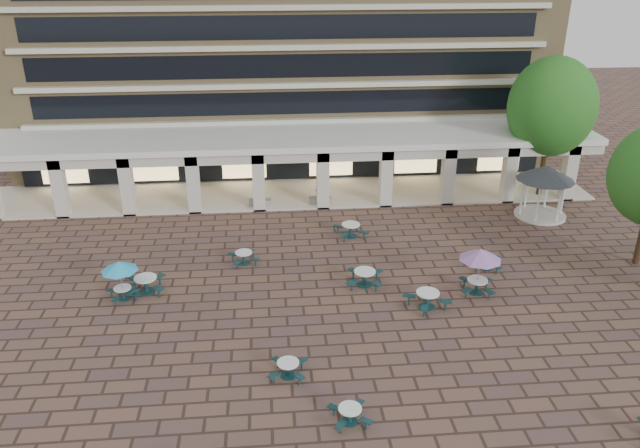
# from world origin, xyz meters

# --- Properties ---
(ground) EXTENTS (120.00, 120.00, 0.00)m
(ground) POSITION_xyz_m (0.00, 0.00, 0.00)
(ground) COLOR brown
(ground) RESTS_ON ground
(retail_arcade) EXTENTS (42.00, 6.60, 4.40)m
(retail_arcade) POSITION_xyz_m (0.00, 14.80, 3.00)
(retail_arcade) COLOR white
(retail_arcade) RESTS_ON ground
(picnic_table_1) EXTENTS (1.62, 1.62, 0.66)m
(picnic_table_1) POSITION_xyz_m (1.21, -8.24, 0.40)
(picnic_table_1) COLOR #163E42
(picnic_table_1) RESTS_ON ground
(picnic_table_2) EXTENTS (1.72, 1.72, 0.69)m
(picnic_table_2) POSITION_xyz_m (-0.95, -5.34, 0.41)
(picnic_table_2) COLOR #163E42
(picnic_table_2) RESTS_ON ground
(picnic_table_4) EXTENTS (1.82, 1.82, 2.10)m
(picnic_table_4) POSITION_xyz_m (-8.88, 1.45, 1.78)
(picnic_table_4) COLOR #163E42
(picnic_table_4) RESTS_ON ground
(picnic_table_5) EXTENTS (2.06, 2.06, 0.86)m
(picnic_table_5) POSITION_xyz_m (-7.84, 2.04, 0.51)
(picnic_table_5) COLOR #163E42
(picnic_table_5) RESTS_ON ground
(picnic_table_7) EXTENTS (2.13, 2.13, 0.84)m
(picnic_table_7) POSITION_xyz_m (3.30, 1.76, 0.50)
(picnic_table_7) COLOR #163E42
(picnic_table_7) RESTS_ON ground
(picnic_table_8) EXTENTS (1.85, 1.85, 0.71)m
(picnic_table_8) POSITION_xyz_m (-2.98, 4.74, 0.42)
(picnic_table_8) COLOR #163E42
(picnic_table_8) RESTS_ON ground
(picnic_table_9) EXTENTS (2.12, 2.12, 0.84)m
(picnic_table_9) POSITION_xyz_m (3.37, 7.65, 0.50)
(picnic_table_9) COLOR #163E42
(picnic_table_9) RESTS_ON ground
(picnic_table_10) EXTENTS (2.33, 2.33, 0.85)m
(picnic_table_10) POSITION_xyz_m (6.01, -0.64, 0.51)
(picnic_table_10) COLOR #163E42
(picnic_table_10) RESTS_ON ground
(picnic_table_11) EXTENTS (2.15, 2.15, 2.48)m
(picnic_table_11) POSITION_xyz_m (8.84, 0.48, 2.11)
(picnic_table_11) COLOR #163E42
(picnic_table_11) RESTS_ON ground
(picnic_table_13) EXTENTS (1.96, 1.96, 0.73)m
(picnic_table_13) POSITION_xyz_m (10.22, 3.01, 0.44)
(picnic_table_13) COLOR #163E42
(picnic_table_13) RESTS_ON ground
(gazebo) EXTENTS (3.66, 3.66, 3.41)m
(gazebo) POSITION_xyz_m (16.07, 9.70, 2.57)
(gazebo) COLOR beige
(gazebo) RESTS_ON ground
(tree_east_c) EXTENTS (5.80, 5.80, 9.65)m
(tree_east_c) POSITION_xyz_m (17.42, 13.15, 6.31)
(tree_east_c) COLOR #3F2919
(tree_east_c) RESTS_ON ground
(planter_left) EXTENTS (1.50, 0.63, 1.26)m
(planter_left) POSITION_xyz_m (-2.07, 12.90, 0.51)
(planter_left) COLOR gray
(planter_left) RESTS_ON ground
(planter_right) EXTENTS (1.50, 0.65, 1.32)m
(planter_right) POSITION_xyz_m (1.98, 12.90, 0.55)
(planter_right) COLOR gray
(planter_right) RESTS_ON ground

